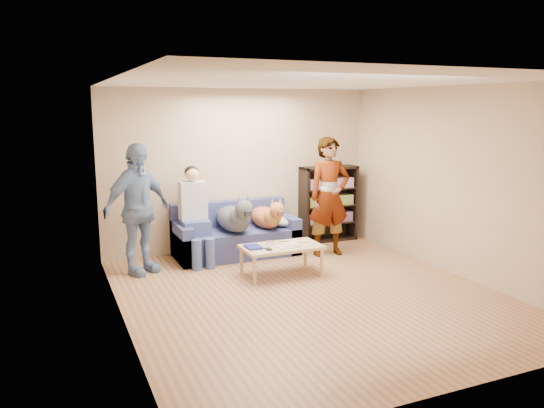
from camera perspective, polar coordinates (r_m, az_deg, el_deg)
name	(u,v)px	position (r m, az deg, el deg)	size (l,w,h in m)	color
ground	(310,295)	(6.73, 4.11, -9.71)	(5.00, 5.00, 0.00)	olive
ceiling	(313,82)	(6.32, 4.43, 13.00)	(5.00, 5.00, 0.00)	white
wall_back	(240,170)	(8.67, -3.42, 3.71)	(4.50, 4.50, 0.00)	tan
wall_front	(460,239)	(4.38, 19.59, -3.57)	(4.50, 4.50, 0.00)	tan
wall_left	(119,206)	(5.73, -16.12, -0.18)	(5.00, 5.00, 0.00)	tan
wall_right	(457,182)	(7.69, 19.31, 2.28)	(5.00, 5.00, 0.00)	tan
blanket	(285,222)	(8.49, 1.36, -1.91)	(0.41, 0.35, 0.14)	#A1A1A6
person_standing_right	(329,197)	(8.30, 6.18, 0.79)	(0.68, 0.44, 1.86)	gray
person_standing_left	(137,209)	(7.56, -14.28, -0.54)	(1.07, 0.45, 1.83)	#7796BE
held_controller	(324,188)	(8.01, 5.66, 1.69)	(0.04, 0.13, 0.03)	silver
notebook_blue	(253,247)	(7.24, -2.03, -4.63)	(0.20, 0.26, 0.03)	navy
papers	(288,246)	(7.28, 1.72, -4.59)	(0.26, 0.20, 0.01)	silver
magazine	(289,245)	(7.30, 1.87, -4.42)	(0.22, 0.17, 0.01)	#ACA68A
camera_silver	(270,243)	(7.40, -0.20, -4.19)	(0.11, 0.06, 0.05)	silver
controller_a	(297,241)	(7.55, 2.66, -3.99)	(0.04, 0.13, 0.03)	white
controller_b	(304,242)	(7.51, 3.48, -4.06)	(0.09, 0.06, 0.03)	silver
headphone_cup_a	(295,244)	(7.41, 2.51, -4.30)	(0.07, 0.07, 0.02)	silver
headphone_cup_b	(293,242)	(7.48, 2.24, -4.16)	(0.07, 0.07, 0.02)	white
pen_orange	(285,248)	(7.20, 1.41, -4.79)	(0.01, 0.01, 0.14)	orange
pen_black	(284,241)	(7.55, 1.30, -4.05)	(0.01, 0.01, 0.14)	black
wallet	(268,249)	(7.14, -0.40, -4.88)	(0.07, 0.12, 0.01)	black
sofa	(235,237)	(8.39, -4.00, -3.60)	(1.90, 0.85, 0.82)	#515B93
person_seated	(195,212)	(7.98, -8.30, -0.81)	(0.40, 0.73, 1.47)	#3E5188
dog_gray	(235,218)	(8.07, -3.99, -1.47)	(0.44, 1.26, 0.64)	#4D4E58
dog_tan	(267,216)	(8.31, -0.49, -1.34)	(0.37, 1.15, 0.54)	#C6713C
coffee_table	(282,249)	(7.36, 1.03, -4.85)	(1.10, 0.60, 0.42)	tan
bookshelf	(328,202)	(9.25, 6.05, 0.21)	(1.00, 0.34, 1.30)	black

